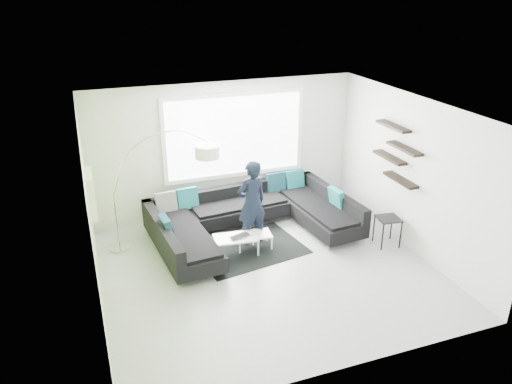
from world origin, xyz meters
TOP-DOWN VIEW (x-y plane):
  - ground at (0.00, 0.00)m, footprint 5.50×5.50m
  - room_shell at (0.04, 0.21)m, footprint 5.54×5.04m
  - sectional_sofa at (0.17, 1.23)m, footprint 3.93×2.64m
  - rug at (-0.08, 0.83)m, footprint 2.15×1.72m
  - coffee_table at (-0.15, 0.81)m, footprint 1.07×0.70m
  - arc_lamp at (-2.33, 1.67)m, footprint 2.03×0.67m
  - side_table at (2.42, 0.11)m, footprint 0.45×0.45m
  - person at (0.07, 1.07)m, footprint 0.76×0.64m
  - laptop at (-0.25, 0.69)m, footprint 0.51×0.46m

SIDE VIEW (x-z plane):
  - ground at x=0.00m, z-range 0.00..0.00m
  - rug at x=-0.08m, z-range 0.00..0.01m
  - coffee_table at x=-0.15m, z-range 0.00..0.33m
  - side_table at x=2.42m, z-range 0.00..0.56m
  - laptop at x=-0.25m, z-range 0.33..0.36m
  - sectional_sofa at x=0.17m, z-range -0.05..0.76m
  - person at x=0.07m, z-range 0.00..1.63m
  - arc_lamp at x=-2.33m, z-range 0.00..2.16m
  - room_shell at x=0.04m, z-range 0.40..3.22m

